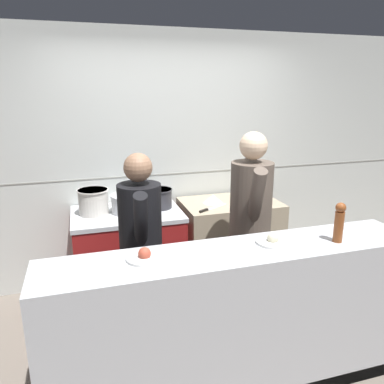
# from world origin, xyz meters

# --- Properties ---
(ground_plane) EXTENTS (14.00, 14.00, 0.00)m
(ground_plane) POSITION_xyz_m (0.00, 0.00, 0.00)
(ground_plane) COLOR #6B6056
(wall_back_tiled) EXTENTS (8.00, 0.06, 2.60)m
(wall_back_tiled) POSITION_xyz_m (0.00, 1.54, 1.30)
(wall_back_tiled) COLOR silver
(wall_back_tiled) RESTS_ON ground_plane
(oven_range) EXTENTS (1.03, 0.71, 0.89)m
(oven_range) POSITION_xyz_m (-0.54, 1.14, 0.45)
(oven_range) COLOR maroon
(oven_range) RESTS_ON ground_plane
(prep_counter) EXTENTS (0.99, 0.65, 0.90)m
(prep_counter) POSITION_xyz_m (0.53, 1.14, 0.45)
(prep_counter) COLOR gray
(prep_counter) RESTS_ON ground_plane
(pass_counter) EXTENTS (2.49, 0.45, 1.04)m
(pass_counter) POSITION_xyz_m (-0.01, -0.27, 0.52)
(pass_counter) COLOR #B7BABF
(pass_counter) RESTS_ON ground_plane
(stock_pot) EXTENTS (0.29, 0.29, 0.24)m
(stock_pot) POSITION_xyz_m (-0.83, 1.17, 1.02)
(stock_pot) COLOR beige
(stock_pot) RESTS_ON oven_range
(sauce_pot) EXTENTS (0.32, 0.32, 0.17)m
(sauce_pot) POSITION_xyz_m (-0.52, 1.13, 0.99)
(sauce_pot) COLOR #B7BABF
(sauce_pot) RESTS_ON oven_range
(braising_pot) EXTENTS (0.26, 0.26, 0.19)m
(braising_pot) POSITION_xyz_m (-0.21, 1.18, 0.99)
(braising_pot) COLOR #2D2D33
(braising_pot) RESTS_ON oven_range
(mixing_bowl_steel) EXTENTS (0.21, 0.21, 0.09)m
(mixing_bowl_steel) POSITION_xyz_m (0.34, 1.16, 0.94)
(mixing_bowl_steel) COLOR #B7BABF
(mixing_bowl_steel) RESTS_ON prep_counter
(chefs_knife) EXTENTS (0.35, 0.21, 0.02)m
(chefs_knife) POSITION_xyz_m (0.25, 0.96, 0.91)
(chefs_knife) COLOR #B7BABF
(chefs_knife) RESTS_ON prep_counter
(plated_dish_main) EXTENTS (0.22, 0.22, 0.08)m
(plated_dish_main) POSITION_xyz_m (-0.60, -0.23, 1.06)
(plated_dish_main) COLOR white
(plated_dish_main) RESTS_ON pass_counter
(plated_dish_appetiser) EXTENTS (0.22, 0.22, 0.08)m
(plated_dish_appetiser) POSITION_xyz_m (0.25, -0.24, 1.06)
(plated_dish_appetiser) COLOR white
(plated_dish_appetiser) RESTS_ON pass_counter
(pepper_mill) EXTENTS (0.07, 0.07, 0.27)m
(pepper_mill) POSITION_xyz_m (0.68, -0.34, 1.19)
(pepper_mill) COLOR brown
(pepper_mill) RESTS_ON pass_counter
(chef_head_cook) EXTENTS (0.36, 0.70, 1.59)m
(chef_head_cook) POSITION_xyz_m (-0.53, 0.36, 0.88)
(chef_head_cook) COLOR black
(chef_head_cook) RESTS_ON ground_plane
(chef_sous) EXTENTS (0.43, 0.74, 1.70)m
(chef_sous) POSITION_xyz_m (0.40, 0.42, 0.95)
(chef_sous) COLOR black
(chef_sous) RESTS_ON ground_plane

